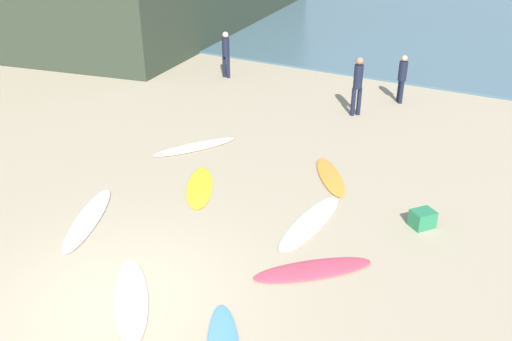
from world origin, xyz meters
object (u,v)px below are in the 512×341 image
object	(u,v)px
beachgoer_near	(226,52)
surfboard_6	(310,222)
beach_cooler	(423,219)
surfboard_2	(131,299)
surfboard_3	(200,187)
beachgoer_mid	(402,77)
surfboard_0	(330,176)
surfboard_4	(88,218)
beachgoer_far	(358,83)
surfboard_1	(195,147)
surfboard_7	(313,270)

from	to	relation	value
beachgoer_near	surfboard_6	bearing A→B (deg)	-39.99
beach_cooler	surfboard_2	bearing A→B (deg)	-126.51
surfboard_3	beachgoer_mid	size ratio (longest dim) A/B	1.30
surfboard_6	beach_cooler	xyz separation A→B (m)	(2.01, 1.08, 0.15)
surfboard_0	surfboard_4	bearing A→B (deg)	15.04
surfboard_4	beachgoer_far	distance (m)	9.31
surfboard_6	beachgoer_near	bearing A→B (deg)	-46.74
surfboard_1	beachgoer_mid	size ratio (longest dim) A/B	1.50
surfboard_7	beach_cooler	world-z (taller)	beach_cooler
surfboard_1	surfboard_4	xyz separation A→B (m)	(0.35, -4.19, 0.01)
beach_cooler	surfboard_0	bearing A→B (deg)	156.54
surfboard_4	beachgoer_far	world-z (taller)	beachgoer_far
surfboard_6	beach_cooler	size ratio (longest dim) A/B	5.59
surfboard_4	surfboard_6	xyz separation A→B (m)	(4.07, 2.26, -0.01)
beachgoer_mid	beachgoer_far	bearing A→B (deg)	123.05
beachgoer_far	beach_cooler	distance (m)	6.69
surfboard_0	surfboard_2	world-z (taller)	same
surfboard_1	surfboard_2	bearing A→B (deg)	145.70
surfboard_7	beachgoer_near	xyz separation A→B (m)	(-8.23, 9.53, 0.96)
surfboard_6	beachgoer_near	xyz separation A→B (m)	(-7.50, 8.10, 0.96)
beachgoer_near	beach_cooler	distance (m)	11.85
surfboard_4	surfboard_6	distance (m)	4.66
surfboard_2	beachgoer_near	bearing A→B (deg)	-107.11
beachgoer_mid	surfboard_6	bearing A→B (deg)	151.20
surfboard_2	surfboard_7	bearing A→B (deg)	-178.80
surfboard_0	surfboard_2	xyz separation A→B (m)	(-1.04, -5.87, 0.00)
surfboard_2	beachgoer_mid	size ratio (longest dim) A/B	1.35
surfboard_2	beachgoer_near	xyz separation A→B (m)	(-5.96, 11.81, 0.96)
beachgoer_far	beachgoer_mid	bearing A→B (deg)	-161.62
surfboard_0	surfboard_6	world-z (taller)	surfboard_6
surfboard_6	beachgoer_near	size ratio (longest dim) A/B	1.44
surfboard_0	surfboard_7	world-z (taller)	surfboard_7
surfboard_1	beachgoer_near	xyz separation A→B (m)	(-3.07, 6.17, 0.96)
surfboard_7	beachgoer_mid	xyz separation A→B (m)	(-1.49, 10.03, 0.86)
surfboard_3	surfboard_4	bearing A→B (deg)	-149.44
surfboard_4	beachgoer_mid	xyz separation A→B (m)	(3.32, 10.87, 0.85)
surfboard_2	surfboard_3	distance (m)	4.02
beach_cooler	surfboard_4	bearing A→B (deg)	-151.20
surfboard_6	beachgoer_far	distance (m)	6.91
surfboard_1	surfboard_0	bearing A→B (deg)	-148.03
surfboard_1	beachgoer_near	size ratio (longest dim) A/B	1.37
surfboard_2	surfboard_4	size ratio (longest dim) A/B	0.85
surfboard_4	beachgoer_far	bearing A→B (deg)	-133.52
surfboard_2	beachgoer_mid	xyz separation A→B (m)	(0.78, 12.31, 0.86)
surfboard_4	surfboard_7	xyz separation A→B (m)	(4.80, 0.83, -0.00)
surfboard_6	beach_cooler	bearing A→B (deg)	-151.25
surfboard_0	beachgoer_far	xyz separation A→B (m)	(-1.09, 4.48, 1.02)
surfboard_0	beachgoer_near	bearing A→B (deg)	-76.36
beachgoer_mid	beach_cooler	xyz separation A→B (m)	(2.76, -7.53, -0.71)
surfboard_2	beachgoer_near	distance (m)	13.26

